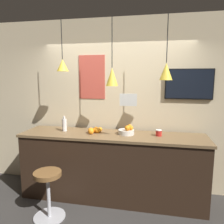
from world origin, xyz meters
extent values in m
cube|color=beige|center=(0.00, 1.14, 1.45)|extent=(8.00, 0.06, 2.90)
cube|color=black|center=(0.00, 0.70, 0.51)|extent=(2.85, 0.63, 1.02)
cube|color=brown|center=(0.00, 0.70, 1.04)|extent=(2.89, 0.67, 0.04)
cylinder|color=#B7B7BC|center=(-0.75, 0.02, 0.01)|extent=(0.44, 0.44, 0.02)
cylinder|color=#B7B7BC|center=(-0.75, 0.02, 0.32)|extent=(0.05, 0.05, 0.59)
cylinder|color=brown|center=(-0.75, 0.02, 0.64)|extent=(0.38, 0.38, 0.06)
cylinder|color=beige|center=(0.22, 0.74, 1.09)|extent=(0.25, 0.25, 0.07)
sphere|color=orange|center=(0.26, 0.80, 1.17)|extent=(0.07, 0.07, 0.07)
sphere|color=orange|center=(0.29, 0.73, 1.17)|extent=(0.07, 0.07, 0.07)
sphere|color=orange|center=(0.24, 0.68, 1.17)|extent=(0.08, 0.08, 0.08)
sphere|color=orange|center=(-0.36, 0.76, 1.09)|extent=(0.07, 0.07, 0.07)
sphere|color=orange|center=(-0.28, 0.74, 1.10)|extent=(0.09, 0.09, 0.09)
sphere|color=orange|center=(-0.25, 0.73, 1.10)|extent=(0.08, 0.08, 0.08)
sphere|color=orange|center=(-0.24, 0.73, 1.10)|extent=(0.07, 0.07, 0.07)
sphere|color=orange|center=(-0.34, 0.70, 1.10)|extent=(0.09, 0.09, 0.09)
sphere|color=orange|center=(-0.28, 0.79, 1.10)|extent=(0.08, 0.08, 0.08)
sphere|color=orange|center=(-0.32, 0.63, 1.10)|extent=(0.09, 0.09, 0.09)
sphere|color=orange|center=(-0.23, 0.82, 1.10)|extent=(0.07, 0.07, 0.07)
sphere|color=orange|center=(-0.23, 0.75, 1.10)|extent=(0.08, 0.08, 0.08)
sphere|color=orange|center=(-0.25, 0.73, 1.10)|extent=(0.09, 0.09, 0.09)
cylinder|color=silver|center=(-0.81, 0.74, 1.16)|extent=(0.08, 0.08, 0.20)
cylinder|color=silver|center=(-0.81, 0.74, 1.28)|extent=(0.03, 0.03, 0.05)
cylinder|color=red|center=(0.71, 0.74, 1.10)|extent=(0.09, 0.09, 0.08)
cylinder|color=white|center=(0.71, 0.74, 1.15)|extent=(0.09, 0.09, 0.01)
cylinder|color=black|center=(-0.78, 0.70, 2.50)|extent=(0.01, 0.01, 0.59)
cone|color=gold|center=(-0.78, 0.70, 2.12)|extent=(0.19, 0.19, 0.18)
sphere|color=#F9EFCC|center=(-0.78, 0.70, 2.05)|extent=(0.04, 0.04, 0.04)
cylinder|color=black|center=(0.00, 0.70, 2.44)|extent=(0.01, 0.01, 0.73)
cone|color=gold|center=(0.00, 0.70, 1.94)|extent=(0.18, 0.18, 0.27)
sphere|color=#F9EFCC|center=(0.00, 0.70, 1.83)|extent=(0.04, 0.04, 0.04)
cylinder|color=black|center=(0.78, 0.70, 2.47)|extent=(0.01, 0.01, 0.66)
cone|color=gold|center=(0.78, 0.70, 2.02)|extent=(0.18, 0.18, 0.24)
sphere|color=#F9EFCC|center=(0.78, 0.70, 1.91)|extent=(0.04, 0.04, 0.04)
cube|color=black|center=(1.16, 1.09, 1.83)|extent=(0.73, 0.04, 0.48)
cube|color=black|center=(1.16, 1.08, 1.83)|extent=(0.70, 0.01, 0.45)
cube|color=white|center=(0.28, 0.45, 1.63)|extent=(0.24, 0.01, 0.17)
cube|color=#C64C3D|center=(-0.43, 1.11, 1.93)|extent=(0.46, 0.01, 0.74)
camera|label=1|loc=(0.66, -2.53, 1.94)|focal=35.00mm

